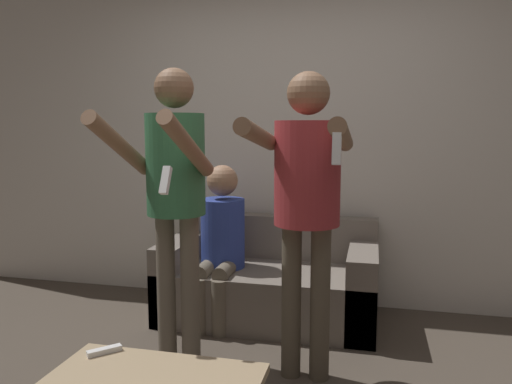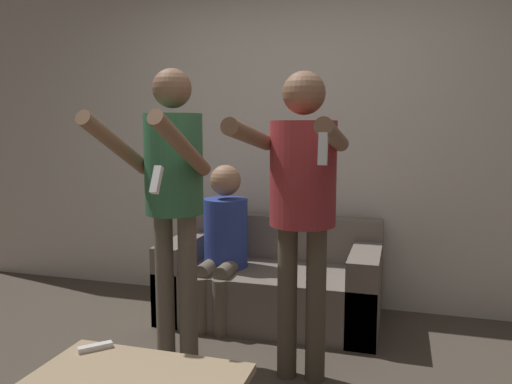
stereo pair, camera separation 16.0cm
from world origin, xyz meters
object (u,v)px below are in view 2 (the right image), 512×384
object	(u,v)px
person_standing_left	(172,182)
remote_on_table	(95,347)
person_standing_right	(302,188)
person_seated	(223,237)
couch	(272,283)

from	to	relation	value
person_standing_left	remote_on_table	size ratio (longest dim) A/B	13.00
person_standing_right	remote_on_table	xyz separation A→B (m)	(-0.79, -0.74, -0.66)
person_standing_right	person_seated	bearing A→B (deg)	134.66
couch	person_standing_left	size ratio (longest dim) A/B	0.89
couch	person_standing_right	size ratio (longest dim) A/B	0.91
person_standing_left	person_seated	bearing A→B (deg)	86.32
remote_on_table	person_standing_right	bearing A→B (deg)	43.14
person_standing_left	remote_on_table	distance (m)	1.00
person_standing_left	couch	bearing A→B (deg)	66.18
couch	person_seated	size ratio (longest dim) A/B	1.37
couch	remote_on_table	size ratio (longest dim) A/B	11.61
person_standing_right	remote_on_table	size ratio (longest dim) A/B	12.72
person_standing_left	person_seated	distance (m)	0.86
person_standing_left	person_seated	size ratio (longest dim) A/B	1.53
person_standing_right	remote_on_table	distance (m)	1.27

